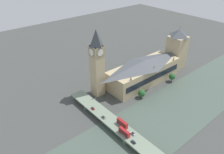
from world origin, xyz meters
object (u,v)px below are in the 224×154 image
(double_decker_bus_mid, at_px, (122,123))
(car_southbound_extra, at_px, (103,117))
(clock_tower, at_px, (97,62))
(parliament_hall, at_px, (144,71))
(car_southbound_mid, at_px, (93,108))
(road_bridge, at_px, (130,136))
(car_northbound_mid, at_px, (133,134))
(car_northbound_lead, at_px, (133,142))
(double_decker_bus_rear, at_px, (124,132))
(victoria_tower, at_px, (177,49))

(double_decker_bus_mid, relative_size, car_southbound_extra, 2.58)
(clock_tower, height_order, car_southbound_extra, clock_tower)
(parliament_hall, bearing_deg, car_southbound_mid, 97.22)
(road_bridge, height_order, car_northbound_mid, car_northbound_mid)
(car_northbound_lead, height_order, car_southbound_extra, car_northbound_lead)
(double_decker_bus_mid, bearing_deg, car_northbound_mid, 178.96)
(double_decker_bus_rear, bearing_deg, car_northbound_lead, 176.69)
(double_decker_bus_mid, height_order, car_northbound_mid, double_decker_bus_mid)
(parliament_hall, relative_size, clock_tower, 1.28)
(car_northbound_lead, distance_m, car_southbound_extra, 35.69)
(victoria_tower, distance_m, car_southbound_extra, 136.55)
(car_northbound_lead, bearing_deg, road_bridge, -24.16)
(clock_tower, relative_size, double_decker_bus_rear, 6.48)
(double_decker_bus_mid, xyz_separation_m, car_northbound_lead, (-18.57, 5.88, -2.08))
(double_decker_bus_mid, distance_m, car_northbound_mid, 12.46)
(clock_tower, relative_size, car_southbound_mid, 16.74)
(road_bridge, xyz_separation_m, car_southbound_mid, (43.68, 3.15, 1.73))
(double_decker_bus_mid, xyz_separation_m, car_southbound_mid, (32.38, 5.76, -2.04))
(double_decker_bus_mid, xyz_separation_m, car_northbound_mid, (-12.29, 0.22, -2.00))
(car_southbound_mid, bearing_deg, car_southbound_extra, 179.92)
(car_southbound_mid, bearing_deg, parliament_hall, -82.78)
(clock_tower, relative_size, car_northbound_mid, 16.06)
(parliament_hall, bearing_deg, car_northbound_lead, 128.56)
(double_decker_bus_mid, bearing_deg, car_southbound_extra, 18.68)
(double_decker_bus_mid, bearing_deg, road_bridge, 166.96)
(double_decker_bus_rear, relative_size, car_southbound_extra, 2.47)
(parliament_hall, height_order, car_northbound_lead, parliament_hall)
(clock_tower, height_order, victoria_tower, clock_tower)
(parliament_hall, relative_size, double_decker_bus_rear, 8.29)
(car_northbound_lead, xyz_separation_m, car_southbound_mid, (50.96, -0.12, 0.04))
(car_northbound_mid, relative_size, car_southbound_mid, 1.04)
(clock_tower, distance_m, car_southbound_extra, 53.82)
(car_southbound_extra, bearing_deg, clock_tower, -31.02)
(road_bridge, height_order, double_decker_bus_rear, double_decker_bus_rear)
(victoria_tower, relative_size, car_southbound_extra, 12.25)
(clock_tower, relative_size, car_northbound_lead, 17.09)
(car_northbound_mid, distance_m, car_southbound_extra, 29.93)
(victoria_tower, xyz_separation_m, double_decker_bus_rear, (-50.20, 132.57, -15.87))
(victoria_tower, xyz_separation_m, road_bridge, (-53.34, 129.91, -19.45))
(double_decker_bus_rear, xyz_separation_m, car_southbound_mid, (40.54, 0.49, -1.84))
(car_northbound_lead, xyz_separation_m, car_northbound_mid, (6.28, -5.66, 0.08))
(parliament_hall, xyz_separation_m, car_southbound_extra, (-24.87, 75.87, -6.84))
(car_southbound_extra, bearing_deg, car_northbound_lead, 179.85)
(road_bridge, height_order, car_southbound_extra, car_southbound_extra)
(parliament_hall, height_order, clock_tower, clock_tower)
(car_northbound_mid, bearing_deg, double_decker_bus_mid, -1.04)
(car_northbound_lead, distance_m, car_southbound_mid, 50.96)
(parliament_hall, relative_size, car_southbound_extra, 20.47)
(clock_tower, distance_m, double_decker_bus_mid, 64.39)
(victoria_tower, xyz_separation_m, double_decker_bus_mid, (-42.05, 127.30, -15.67))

